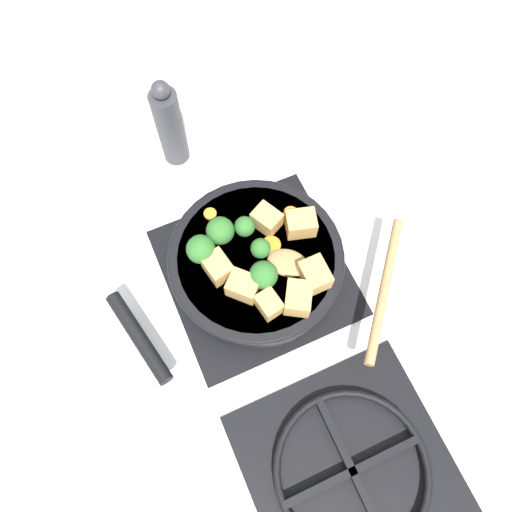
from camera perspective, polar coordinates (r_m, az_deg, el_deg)
ground_plane at (r=0.90m, az=-0.00°, el=-1.89°), size 2.40×2.40×0.00m
front_burner_grate at (r=0.89m, az=-0.00°, el=-1.62°), size 0.31×0.31×0.03m
rear_burner_grate at (r=0.84m, az=10.85°, el=-22.99°), size 0.31×0.31×0.03m
skillet_pan at (r=0.85m, az=-0.15°, el=-0.68°), size 0.40×0.30×0.05m
wooden_spoon at (r=0.82m, az=10.00°, el=-2.48°), size 0.25×0.25×0.02m
tofu_cube_center_large at (r=0.80m, az=-4.32°, el=-1.45°), size 0.05×0.05×0.04m
tofu_cube_near_handle at (r=0.80m, az=6.71°, el=-2.19°), size 0.04×0.05×0.04m
tofu_cube_east_chunk at (r=0.78m, az=1.49°, el=-5.53°), size 0.04×0.05×0.03m
tofu_cube_west_chunk at (r=0.79m, az=-1.47°, el=-3.48°), size 0.06×0.06×0.04m
tofu_cube_back_piece at (r=0.78m, az=4.84°, el=-4.82°), size 0.06×0.06×0.04m
tofu_cube_front_piece at (r=0.83m, az=5.15°, el=3.71°), size 0.06×0.05×0.04m
tofu_cube_mid_small at (r=0.84m, az=1.22°, el=4.21°), size 0.05×0.06×0.04m
broccoli_floret_near_spoon at (r=0.78m, az=0.86°, el=-2.19°), size 0.05×0.05×0.05m
broccoli_floret_center_top at (r=0.80m, az=-6.33°, el=0.77°), size 0.05×0.05×0.05m
broccoli_floret_east_rim at (r=0.80m, az=0.63°, el=0.66°), size 0.03×0.03×0.04m
broccoli_floret_west_rim at (r=0.82m, az=-1.17°, el=3.42°), size 0.03×0.03×0.04m
broccoli_floret_north_edge at (r=0.82m, az=-4.10°, el=2.89°), size 0.05×0.05×0.05m
carrot_slice_orange_thin at (r=0.86m, az=-5.26°, el=4.82°), size 0.02×0.02×0.01m
carrot_slice_near_center at (r=0.83m, az=1.75°, el=1.25°), size 0.03×0.03×0.01m
carrot_slice_edge_slice at (r=0.86m, az=4.00°, el=4.88°), size 0.03×0.03×0.01m
pepper_mill at (r=0.95m, az=-9.84°, el=14.49°), size 0.05×0.05×0.20m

